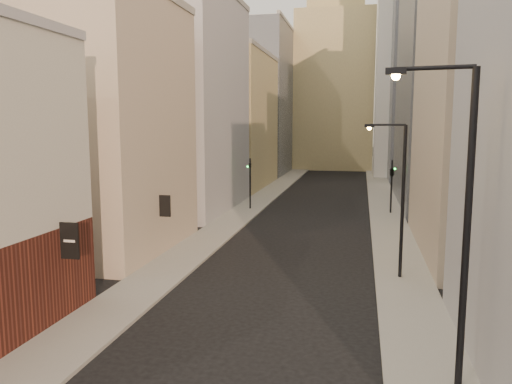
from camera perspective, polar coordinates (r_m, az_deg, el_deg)
name	(u,v)px	position (r m, az deg, el deg)	size (l,w,h in m)	color
sidewalk_left	(270,192)	(60.14, 1.66, -0.02)	(3.00, 140.00, 0.15)	gray
sidewalk_right	(381,195)	(59.24, 14.13, -0.37)	(3.00, 140.00, 0.15)	gray
left_bldg_beige	(106,128)	(33.72, -16.72, 7.02)	(8.00, 12.00, 16.00)	#B7A58E
left_bldg_grey	(189,105)	(48.41, -7.62, 9.79)	(8.00, 16.00, 20.00)	#A0A0A6
left_bldg_tan	(236,122)	(65.63, -2.29, 8.01)	(8.00, 18.00, 17.00)	tan
left_bldg_wingrid	(265,101)	(85.24, 1.05, 10.32)	(8.00, 20.00, 24.00)	gray
right_bldg_beige	(494,95)	(34.58, 25.52, 9.93)	(8.00, 16.00, 20.00)	#B7A58E
right_bldg_wingrid	(444,76)	(54.41, 20.73, 12.31)	(8.00, 20.00, 26.00)	gray
highrise	(461,5)	(84.60, 22.41, 19.11)	(21.00, 23.00, 51.20)	gray
clock_tower	(336,73)	(96.22, 9.08, 13.31)	(14.00, 14.00, 44.90)	tan
white_tower	(403,56)	(82.49, 16.49, 14.70)	(8.00, 8.00, 41.50)	silver
streetlamp_near	(459,212)	(15.91, 22.14, -2.15)	(2.60, 0.58, 9.95)	black
streetlamp_mid	(399,192)	(27.17, 16.01, 0.00)	(2.17, 0.22, 8.27)	black
traffic_light_left	(250,172)	(47.74, -0.68, 2.29)	(0.59, 0.51, 5.00)	black
traffic_light_right	(392,172)	(47.07, 15.27, 2.18)	(0.64, 0.63, 5.00)	black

